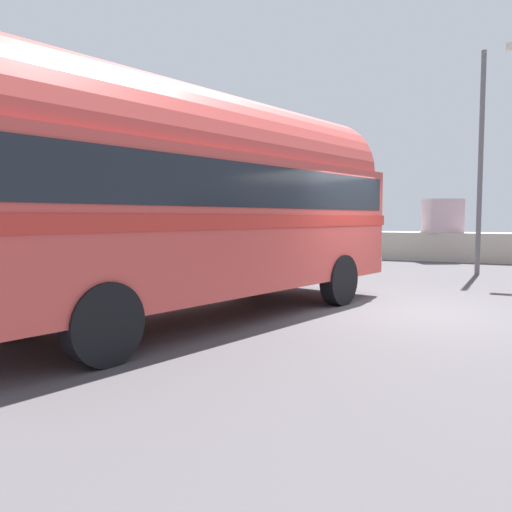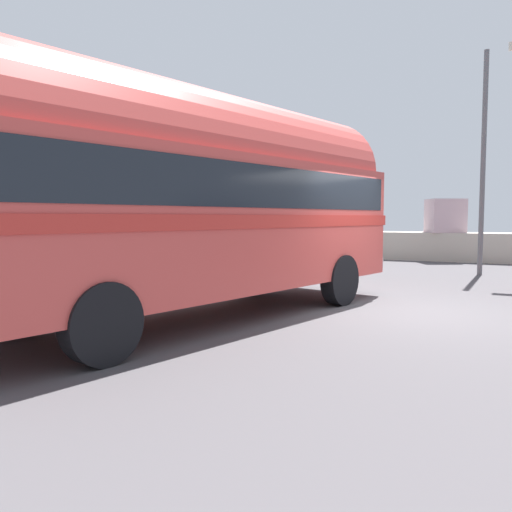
# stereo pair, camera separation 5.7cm
# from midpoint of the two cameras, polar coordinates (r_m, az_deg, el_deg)

# --- Properties ---
(ground) EXTENTS (32.00, 26.00, 0.02)m
(ground) POSITION_cam_midpoint_polar(r_m,az_deg,el_deg) (9.64, 15.95, -5.88)
(ground) COLOR #4A474A
(breakwater) EXTENTS (31.36, 2.37, 2.49)m
(breakwater) POSITION_cam_midpoint_polar(r_m,az_deg,el_deg) (21.21, 22.16, 1.41)
(breakwater) COLOR #B4AB9D
(breakwater) RESTS_ON ground
(vintage_coach) EXTENTS (4.36, 8.91, 3.70)m
(vintage_coach) POSITION_cam_midpoint_polar(r_m,az_deg,el_deg) (8.45, -6.04, 6.74)
(vintage_coach) COLOR black
(vintage_coach) RESTS_ON ground
(second_coach) EXTENTS (4.14, 8.89, 3.70)m
(second_coach) POSITION_cam_midpoint_polar(r_m,az_deg,el_deg) (13.18, -22.72, 5.56)
(second_coach) COLOR black
(second_coach) RESTS_ON ground
(lamp_post) EXTENTS (1.06, 0.55, 6.38)m
(lamp_post) POSITION_cam_midpoint_polar(r_m,az_deg,el_deg) (16.24, 24.38, 10.70)
(lamp_post) COLOR #5B5B60
(lamp_post) RESTS_ON ground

